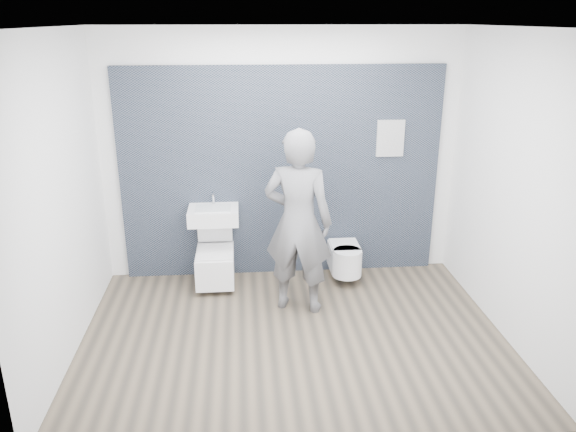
{
  "coord_description": "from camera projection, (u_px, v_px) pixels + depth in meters",
  "views": [
    {
      "loc": [
        -0.45,
        -4.66,
        2.87
      ],
      "look_at": [
        0.0,
        0.6,
        1.0
      ],
      "focal_mm": 35.0,
      "sensor_mm": 36.0,
      "label": 1
    }
  ],
  "objects": [
    {
      "name": "ground",
      "position": [
        293.0,
        335.0,
        5.37
      ],
      "size": [
        4.0,
        4.0,
        0.0
      ],
      "primitive_type": "plane",
      "color": "brown",
      "rests_on": "ground"
    },
    {
      "name": "toilet_square",
      "position": [
        215.0,
        264.0,
        6.3
      ],
      "size": [
        0.42,
        0.6,
        0.81
      ],
      "color": "white",
      "rests_on": "ground"
    },
    {
      "name": "room_shell",
      "position": [
        294.0,
        158.0,
        4.79
      ],
      "size": [
        4.0,
        4.0,
        4.0
      ],
      "color": "silver",
      "rests_on": "ground"
    },
    {
      "name": "info_placard",
      "position": [
        382.0,
        268.0,
        6.81
      ],
      "size": [
        0.31,
        0.03,
        0.41
      ],
      "primitive_type": "cube",
      "color": "white",
      "rests_on": "ground"
    },
    {
      "name": "toilet_rounded",
      "position": [
        345.0,
        259.0,
        6.42
      ],
      "size": [
        0.34,
        0.57,
        0.31
      ],
      "color": "white",
      "rests_on": "ground"
    },
    {
      "name": "washbasin",
      "position": [
        213.0,
        215.0,
        6.2
      ],
      "size": [
        0.55,
        0.41,
        0.41
      ],
      "color": "white",
      "rests_on": "ground"
    },
    {
      "name": "tile_wall",
      "position": [
        282.0,
        270.0,
        6.75
      ],
      "size": [
        3.6,
        0.06,
        2.4
      ],
      "primitive_type": "cube",
      "color": "black",
      "rests_on": "ground"
    },
    {
      "name": "visitor",
      "position": [
        298.0,
        222.0,
        5.58
      ],
      "size": [
        0.8,
        0.64,
        1.9
      ],
      "primitive_type": "imported",
      "rotation": [
        0.0,
        0.0,
        2.83
      ],
      "color": "slate",
      "rests_on": "ground"
    }
  ]
}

